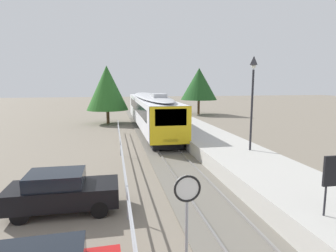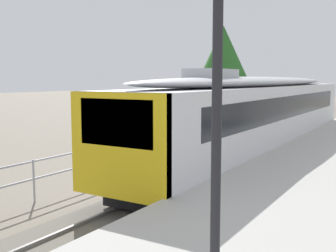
# 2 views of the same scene
# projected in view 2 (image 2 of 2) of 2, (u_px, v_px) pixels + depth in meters

# --- Properties ---
(ground_plane) EXTENTS (160.00, 160.00, 0.00)m
(ground_plane) POSITION_uv_depth(u_px,v_px,m) (67.00, 195.00, 12.65)
(ground_plane) COLOR slate
(track_rails) EXTENTS (3.20, 60.00, 0.14)m
(track_rails) POSITION_uv_depth(u_px,v_px,m) (149.00, 210.00, 11.09)
(track_rails) COLOR #6B665B
(track_rails) RESTS_ON ground
(commuter_train) EXTENTS (2.82, 20.75, 3.74)m
(commuter_train) POSITION_uv_depth(u_px,v_px,m) (260.00, 110.00, 18.41)
(commuter_train) COLOR silver
(commuter_train) RESTS_ON track_rails
(station_platform) EXTENTS (3.90, 60.00, 0.90)m
(station_platform) POSITION_uv_depth(u_px,v_px,m) (267.00, 216.00, 9.37)
(station_platform) COLOR #B7B5AD
(station_platform) RESTS_ON ground
(tree_behind_station_far) EXTENTS (4.82, 4.82, 6.75)m
(tree_behind_station_far) POSITION_uv_depth(u_px,v_px,m) (223.00, 68.00, 25.27)
(tree_behind_station_far) COLOR brown
(tree_behind_station_far) RESTS_ON ground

